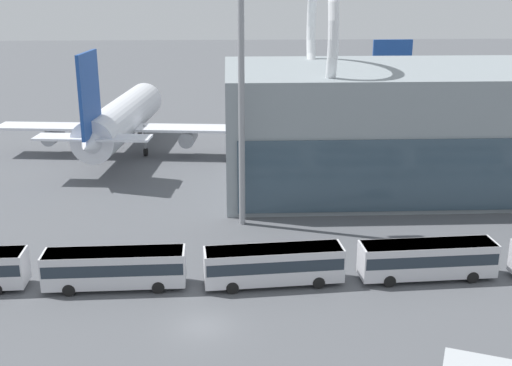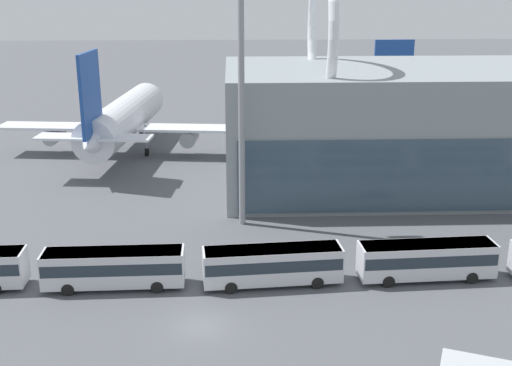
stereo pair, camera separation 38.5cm
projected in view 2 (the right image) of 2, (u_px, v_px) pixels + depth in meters
ground_plane at (201, 326)px, 45.94m from camera, size 440.00×440.00×0.00m
airliner_at_gate_far at (122, 119)px, 89.44m from camera, size 34.38×34.59×15.63m
airliner_parked_remote at (478, 100)px, 102.08m from camera, size 38.08×33.53×14.74m
shuttle_bus_1 at (114, 266)px, 51.13m from camera, size 11.26×2.81×3.16m
shuttle_bus_2 at (273, 263)px, 51.64m from camera, size 11.38×3.47×3.16m
shuttle_bus_3 at (427, 258)px, 52.58m from camera, size 11.33×3.17×3.16m
floodlight_mast at (241, 46)px, 59.64m from camera, size 3.00×3.00×25.49m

